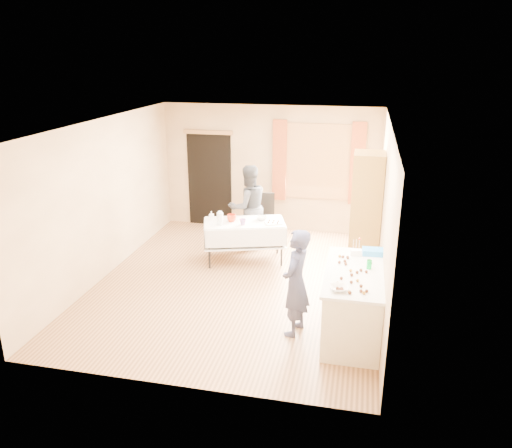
% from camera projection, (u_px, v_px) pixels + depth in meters
% --- Properties ---
extents(floor, '(4.50, 5.50, 0.02)m').
position_uv_depth(floor, '(237.00, 283.00, 8.23)').
color(floor, '#9E7047').
rests_on(floor, ground).
extents(ceiling, '(4.50, 5.50, 0.02)m').
position_uv_depth(ceiling, '(235.00, 123.00, 7.36)').
color(ceiling, white).
rests_on(ceiling, floor).
extents(wall_back, '(4.50, 0.02, 2.60)m').
position_uv_depth(wall_back, '(270.00, 169.00, 10.34)').
color(wall_back, tan).
rests_on(wall_back, floor).
extents(wall_front, '(4.50, 0.02, 2.60)m').
position_uv_depth(wall_front, '(171.00, 283.00, 5.25)').
color(wall_front, tan).
rests_on(wall_front, floor).
extents(wall_left, '(0.02, 5.50, 2.60)m').
position_uv_depth(wall_left, '(104.00, 199.00, 8.25)').
color(wall_left, tan).
rests_on(wall_left, floor).
extents(wall_right, '(0.02, 5.50, 2.60)m').
position_uv_depth(wall_right, '(385.00, 217.00, 7.34)').
color(wall_right, tan).
rests_on(wall_right, floor).
extents(window_frame, '(1.32, 0.06, 1.52)m').
position_uv_depth(window_frame, '(318.00, 162.00, 10.04)').
color(window_frame, olive).
rests_on(window_frame, wall_back).
extents(window_pane, '(1.20, 0.02, 1.40)m').
position_uv_depth(window_pane, '(318.00, 162.00, 10.02)').
color(window_pane, white).
rests_on(window_pane, wall_back).
extents(curtain_left, '(0.28, 0.06, 1.65)m').
position_uv_depth(curtain_left, '(279.00, 161.00, 10.15)').
color(curtain_left, brown).
rests_on(curtain_left, wall_back).
extents(curtain_right, '(0.28, 0.06, 1.65)m').
position_uv_depth(curtain_right, '(357.00, 164.00, 9.83)').
color(curtain_right, brown).
rests_on(curtain_right, wall_back).
extents(doorway, '(0.95, 0.04, 2.00)m').
position_uv_depth(doorway, '(210.00, 180.00, 10.67)').
color(doorway, black).
rests_on(doorway, floor).
extents(door_lintel, '(1.05, 0.06, 0.08)m').
position_uv_depth(door_lintel, '(208.00, 132.00, 10.31)').
color(door_lintel, olive).
rests_on(door_lintel, wall_back).
extents(cabinet, '(0.50, 0.60, 2.06)m').
position_uv_depth(cabinet, '(366.00, 213.00, 8.37)').
color(cabinet, olive).
rests_on(cabinet, floor).
extents(counter, '(0.77, 1.63, 0.91)m').
position_uv_depth(counter, '(353.00, 303.00, 6.61)').
color(counter, beige).
rests_on(counter, floor).
extents(party_table, '(1.58, 1.13, 0.75)m').
position_uv_depth(party_table, '(244.00, 238.00, 8.94)').
color(party_table, black).
rests_on(party_table, floor).
extents(chair, '(0.45, 0.45, 0.96)m').
position_uv_depth(chair, '(264.00, 227.00, 9.93)').
color(chair, black).
rests_on(chair, floor).
extents(girl, '(0.69, 0.59, 1.48)m').
position_uv_depth(girl, '(296.00, 283.00, 6.53)').
color(girl, '#282A4A').
rests_on(girl, floor).
extents(woman, '(1.37, 1.36, 1.62)m').
position_uv_depth(woman, '(248.00, 207.00, 9.46)').
color(woman, black).
rests_on(woman, floor).
extents(soda_can, '(0.09, 0.09, 0.12)m').
position_uv_depth(soda_can, '(369.00, 264.00, 6.52)').
color(soda_can, '#089E32').
rests_on(soda_can, counter).
extents(mixing_bowl, '(0.31, 0.31, 0.05)m').
position_uv_depth(mixing_bowl, '(339.00, 288.00, 5.94)').
color(mixing_bowl, white).
rests_on(mixing_bowl, counter).
extents(foam_block, '(0.17, 0.13, 0.08)m').
position_uv_depth(foam_block, '(356.00, 252.00, 6.96)').
color(foam_block, white).
rests_on(foam_block, counter).
extents(blue_basket, '(0.31, 0.22, 0.08)m').
position_uv_depth(blue_basket, '(373.00, 252.00, 6.99)').
color(blue_basket, '#2B8CE8').
rests_on(blue_basket, counter).
extents(pitcher, '(0.14, 0.14, 0.22)m').
position_uv_depth(pitcher, '(220.00, 219.00, 8.64)').
color(pitcher, silver).
rests_on(pitcher, party_table).
extents(cup_red, '(0.28, 0.28, 0.13)m').
position_uv_depth(cup_red, '(232.00, 218.00, 8.82)').
color(cup_red, '#B02B0E').
rests_on(cup_red, party_table).
extents(cup_rainbow, '(0.15, 0.15, 0.10)m').
position_uv_depth(cup_rainbow, '(243.00, 222.00, 8.66)').
color(cup_rainbow, red).
rests_on(cup_rainbow, party_table).
extents(small_bowl, '(0.31, 0.31, 0.06)m').
position_uv_depth(small_bowl, '(262.00, 218.00, 8.93)').
color(small_bowl, white).
rests_on(small_bowl, party_table).
extents(pastry_tray, '(0.34, 0.30, 0.02)m').
position_uv_depth(pastry_tray, '(273.00, 223.00, 8.74)').
color(pastry_tray, white).
rests_on(pastry_tray, party_table).
extents(bottle, '(0.07, 0.07, 0.16)m').
position_uv_depth(bottle, '(211.00, 215.00, 8.91)').
color(bottle, white).
rests_on(bottle, party_table).
extents(cake_balls, '(0.46, 1.13, 0.04)m').
position_uv_depth(cake_balls, '(352.00, 275.00, 6.31)').
color(cake_balls, '#3F2314').
rests_on(cake_balls, counter).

